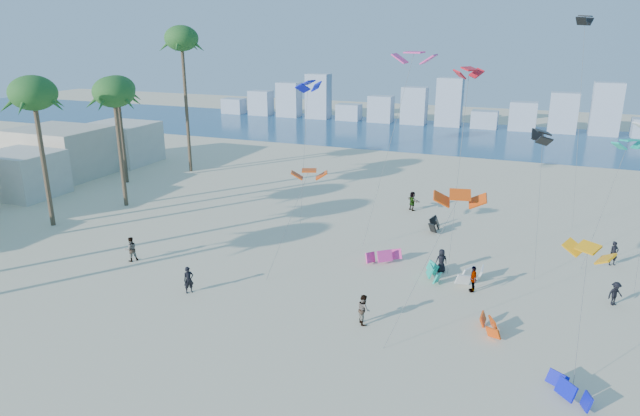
% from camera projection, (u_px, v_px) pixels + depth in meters
% --- Properties ---
extents(ground, '(220.00, 220.00, 0.00)m').
position_uv_depth(ground, '(139.00, 385.00, 26.51)').
color(ground, beige).
rests_on(ground, ground).
extents(ocean, '(220.00, 220.00, 0.00)m').
position_uv_depth(ocean, '(429.00, 135.00, 90.29)').
color(ocean, navy).
rests_on(ocean, ground).
extents(kitesurfer_near, '(0.74, 0.77, 1.78)m').
position_uv_depth(kitesurfer_near, '(189.00, 280.00, 35.65)').
color(kitesurfer_near, black).
rests_on(kitesurfer_near, ground).
extents(kitesurfer_mid, '(1.04, 1.10, 1.79)m').
position_uv_depth(kitesurfer_mid, '(364.00, 309.00, 31.89)').
color(kitesurfer_mid, gray).
rests_on(kitesurfer_mid, ground).
extents(kitesurfers_far, '(33.77, 20.86, 1.85)m').
position_uv_depth(kitesurfers_far, '(410.00, 243.00, 41.93)').
color(kitesurfers_far, black).
rests_on(kitesurfers_far, ground).
extents(grounded_kites, '(14.59, 23.66, 0.91)m').
position_uv_depth(grounded_kites, '(449.00, 276.00, 37.24)').
color(grounded_kites, '#F33696').
rests_on(grounded_kites, ground).
extents(flying_kites, '(29.17, 32.40, 17.92)m').
position_uv_depth(flying_kites, '(483.00, 102.00, 40.48)').
color(flying_kites, '#DA420B').
rests_on(flying_kites, ground).
extents(palm_row, '(9.55, 44.80, 16.79)m').
position_uv_depth(palm_row, '(32.00, 95.00, 45.29)').
color(palm_row, brown).
rests_on(palm_row, ground).
extents(distant_skyline, '(85.00, 3.00, 8.40)m').
position_uv_depth(distant_skyline, '(434.00, 108.00, 98.63)').
color(distant_skyline, '#9EADBF').
rests_on(distant_skyline, ground).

